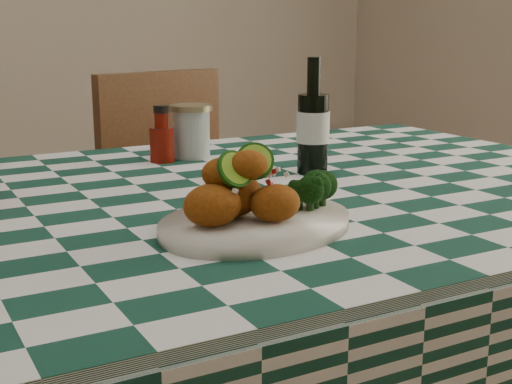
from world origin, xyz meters
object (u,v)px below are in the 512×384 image
ketchup_bottle (162,134)px  mason_jar (192,131)px  plate (256,224)px  fried_chicken_pile (245,185)px  wooden_chair_right (200,235)px  beer_bottle (313,116)px

ketchup_bottle → mason_jar: ketchup_bottle is taller
plate → fried_chicken_pile: size_ratio=2.01×
ketchup_bottle → wooden_chair_right: (0.28, 0.45, -0.38)m
mason_jar → plate: bearing=-104.4°
plate → ketchup_bottle: bearing=82.8°
ketchup_bottle → fried_chicken_pile: bearing=-99.0°
plate → beer_bottle: beer_bottle is taller
plate → mason_jar: (0.14, 0.55, 0.05)m
mason_jar → wooden_chair_right: size_ratio=0.12×
wooden_chair_right → fried_chicken_pile: bearing=-123.0°
mason_jar → wooden_chair_right: 0.61m
ketchup_bottle → plate: bearing=-97.2°
beer_bottle → wooden_chair_right: size_ratio=0.24×
fried_chicken_pile → wooden_chair_right: 1.12m
plate → wooden_chair_right: bearing=70.5°
beer_bottle → wooden_chair_right: 0.82m
ketchup_bottle → wooden_chair_right: 0.65m
plate → beer_bottle: size_ratio=1.37×
ketchup_bottle → mason_jar: 0.07m
ketchup_bottle → wooden_chair_right: size_ratio=0.13×
beer_bottle → wooden_chair_right: bearing=84.7°
plate → beer_bottle: 0.42m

